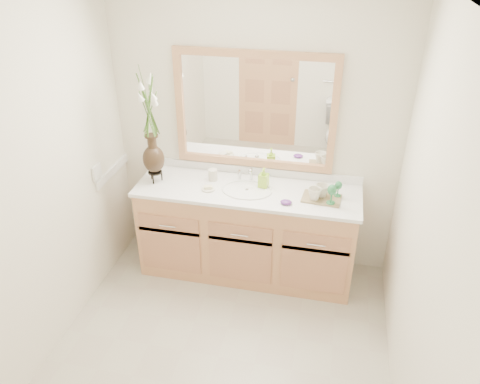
% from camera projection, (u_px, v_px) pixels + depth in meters
% --- Properties ---
extents(floor, '(2.60, 2.60, 0.00)m').
position_uv_depth(floor, '(218.00, 357.00, 3.37)').
color(floor, beige).
rests_on(floor, ground).
extents(ceiling, '(2.40, 2.60, 0.02)m').
position_uv_depth(ceiling, '(206.00, 0.00, 2.18)').
color(ceiling, white).
rests_on(ceiling, wall_back).
extents(wall_back, '(2.40, 0.02, 2.40)m').
position_uv_depth(wall_back, '(255.00, 134.00, 3.87)').
color(wall_back, white).
rests_on(wall_back, floor).
extents(wall_left, '(0.02, 2.60, 2.40)m').
position_uv_depth(wall_left, '(33.00, 195.00, 3.00)').
color(wall_left, white).
rests_on(wall_left, floor).
extents(wall_right, '(0.02, 2.60, 2.40)m').
position_uv_depth(wall_right, '(426.00, 242.00, 2.55)').
color(wall_right, white).
rests_on(wall_right, floor).
extents(vanity, '(1.80, 0.55, 0.80)m').
position_uv_depth(vanity, '(247.00, 233.00, 4.03)').
color(vanity, tan).
rests_on(vanity, floor).
extents(counter, '(1.84, 0.57, 0.03)m').
position_uv_depth(counter, '(247.00, 191.00, 3.82)').
color(counter, white).
rests_on(counter, vanity).
extents(sink, '(0.38, 0.34, 0.23)m').
position_uv_depth(sink, '(247.00, 196.00, 3.83)').
color(sink, white).
rests_on(sink, counter).
extents(mirror, '(1.32, 0.04, 0.97)m').
position_uv_depth(mirror, '(255.00, 111.00, 3.75)').
color(mirror, white).
rests_on(mirror, wall_back).
extents(switch_plate, '(0.02, 0.12, 0.12)m').
position_uv_depth(switch_plate, '(97.00, 172.00, 3.75)').
color(switch_plate, white).
rests_on(switch_plate, wall_left).
extents(flower_vase, '(0.21, 0.21, 0.86)m').
position_uv_depth(flower_vase, '(149.00, 115.00, 3.65)').
color(flower_vase, black).
rests_on(flower_vase, counter).
extents(tumbler, '(0.08, 0.08, 0.10)m').
position_uv_depth(tumbler, '(213.00, 175.00, 3.93)').
color(tumbler, beige).
rests_on(tumbler, counter).
extents(soap_dish, '(0.11, 0.11, 0.03)m').
position_uv_depth(soap_dish, '(208.00, 189.00, 3.80)').
color(soap_dish, beige).
rests_on(soap_dish, counter).
extents(soap_bottle, '(0.08, 0.08, 0.15)m').
position_uv_depth(soap_bottle, '(264.00, 178.00, 3.82)').
color(soap_bottle, '#A0D632').
rests_on(soap_bottle, counter).
extents(purple_dish, '(0.09, 0.07, 0.03)m').
position_uv_depth(purple_dish, '(286.00, 202.00, 3.60)').
color(purple_dish, '#572673').
rests_on(purple_dish, counter).
extents(tray, '(0.31, 0.22, 0.01)m').
position_uv_depth(tray, '(321.00, 198.00, 3.67)').
color(tray, olive).
rests_on(tray, counter).
extents(mug_left, '(0.13, 0.12, 0.10)m').
position_uv_depth(mug_left, '(315.00, 193.00, 3.62)').
color(mug_left, beige).
rests_on(mug_left, tray).
extents(mug_right, '(0.13, 0.13, 0.11)m').
position_uv_depth(mug_right, '(322.00, 190.00, 3.66)').
color(mug_right, beige).
rests_on(mug_right, tray).
extents(goblet_front, '(0.07, 0.07, 0.16)m').
position_uv_depth(goblet_front, '(332.00, 191.00, 3.54)').
color(goblet_front, '#26743F').
rests_on(goblet_front, tray).
extents(goblet_back, '(0.06, 0.06, 0.13)m').
position_uv_depth(goblet_back, '(338.00, 186.00, 3.65)').
color(goblet_back, '#26743F').
rests_on(goblet_back, tray).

